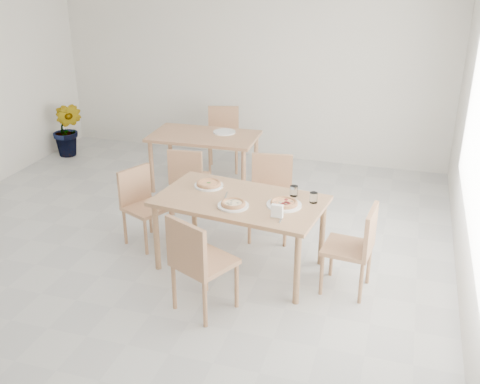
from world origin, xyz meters
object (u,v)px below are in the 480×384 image
(chair_north, at_px, (271,190))
(potted_plant, at_px, (68,129))
(plate_pepperoni, at_px, (284,205))
(pizza_pepperoni, at_px, (284,203))
(main_table, at_px, (240,206))
(chair_south, at_px, (197,259))
(tumbler_a, at_px, (294,191))
(plate_empty, at_px, (224,132))
(chair_back_n, at_px, (223,134))
(pizza_mushroom, at_px, (233,203))
(napkin_holder, at_px, (277,212))
(chair_back_s, at_px, (188,176))
(chair_east, at_px, (357,244))
(tumbler_b, at_px, (314,198))
(pizza_margherita, at_px, (209,183))
(second_table, at_px, (204,141))
(plate_mushroom, at_px, (233,206))
(chair_west, at_px, (142,201))

(chair_north, bearing_deg, potted_plant, 147.91)
(plate_pepperoni, xyz_separation_m, pizza_pepperoni, (0.00, -0.00, 0.02))
(main_table, bearing_deg, chair_south, -90.53)
(tumbler_a, height_order, plate_empty, tumbler_a)
(chair_back_n, bearing_deg, chair_north, -74.41)
(pizza_mushroom, relative_size, napkin_holder, 2.35)
(pizza_mushroom, bearing_deg, plate_pepperoni, 19.21)
(main_table, height_order, chair_back_s, chair_back_s)
(chair_south, relative_size, chair_back_s, 1.11)
(pizza_mushroom, bearing_deg, chair_east, 3.60)
(pizza_pepperoni, distance_m, tumbler_a, 0.26)
(chair_east, height_order, chair_back_s, chair_east)
(chair_north, relative_size, tumbler_a, 8.80)
(plate_pepperoni, distance_m, tumbler_b, 0.30)
(pizza_margherita, xyz_separation_m, chair_back_n, (-0.67, 2.45, -0.26))
(plate_pepperoni, bearing_deg, second_table, 128.96)
(chair_back_n, xyz_separation_m, potted_plant, (-2.47, -0.23, -0.09))
(chair_south, relative_size, tumbler_a, 8.94)
(pizza_margherita, bearing_deg, chair_back_n, 105.40)
(plate_mushroom, height_order, chair_back_n, chair_back_n)
(napkin_holder, bearing_deg, chair_back_s, 137.14)
(main_table, xyz_separation_m, plate_pepperoni, (0.44, -0.03, 0.08))
(chair_back_s, bearing_deg, napkin_holder, 129.42)
(main_table, distance_m, plate_mushroom, 0.20)
(second_table, xyz_separation_m, chair_back_s, (0.09, -0.80, -0.17))
(tumbler_a, bearing_deg, chair_east, -26.91)
(plate_mushroom, relative_size, plate_empty, 1.00)
(chair_west, distance_m, tumbler_a, 1.69)
(pizza_mushroom, xyz_separation_m, second_table, (-1.05, 2.02, -0.12))
(plate_mushroom, relative_size, pizza_mushroom, 0.97)
(pizza_margherita, distance_m, pizza_pepperoni, 0.88)
(main_table, height_order, pizza_pepperoni, pizza_pepperoni)
(chair_west, height_order, tumbler_b, tumbler_b)
(chair_back_s, bearing_deg, pizza_pepperoni, 135.95)
(chair_back_n, relative_size, plate_empty, 3.05)
(chair_west, relative_size, napkin_holder, 6.47)
(pizza_margherita, height_order, pizza_mushroom, same)
(plate_mushroom, bearing_deg, chair_north, 83.10)
(chair_east, relative_size, tumbler_b, 8.51)
(second_table, distance_m, chair_back_s, 0.82)
(main_table, bearing_deg, tumbler_b, 17.79)
(chair_east, height_order, napkin_holder, napkin_holder)
(second_table, bearing_deg, pizza_margherita, -69.56)
(pizza_mushroom, bearing_deg, main_table, 86.89)
(tumbler_b, height_order, potted_plant, potted_plant)
(chair_west, relative_size, tumbler_a, 8.08)
(chair_west, height_order, napkin_holder, napkin_holder)
(chair_south, relative_size, plate_mushroom, 3.15)
(chair_east, xyz_separation_m, plate_empty, (-1.99, 2.12, 0.26))
(second_table, relative_size, potted_plant, 1.65)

